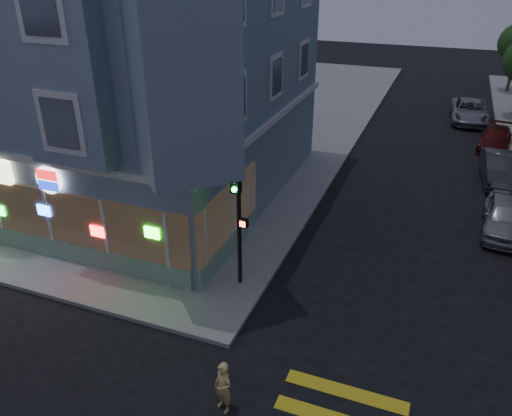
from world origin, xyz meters
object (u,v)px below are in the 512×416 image
Objects in this scene: parked_car_a at (506,217)px; parked_car_d at (470,111)px; running_child at (223,387)px; traffic_signal at (238,206)px; parked_car_b at (500,168)px; parked_car_c at (495,139)px.

parked_car_d is at bearing 98.26° from parked_car_a.
parked_car_a is at bearing -87.96° from parked_car_d.
running_child is at bearing -104.22° from parked_car_d.
parked_car_d is (-1.45, 15.88, 0.01)m from parked_car_a.
traffic_signal is (-1.64, 4.88, 2.40)m from running_child.
parked_car_a is at bearing 84.01° from running_child.
parked_car_c is at bearing 86.01° from parked_car_b.
parked_car_a is 15.95m from parked_car_d.
parked_car_d is at bearing 112.61° from parked_car_c.
parked_car_c is at bearing 93.04° from parked_car_a.
parked_car_b is 15.71m from traffic_signal.
parked_car_b is 0.85× the size of parked_car_d.
parked_car_c is (0.00, 10.68, -0.11)m from parked_car_a.
parked_car_a is (6.95, 12.33, -0.03)m from running_child.
traffic_signal is (-8.59, -12.93, 2.42)m from parked_car_b.
parked_car_b is (0.00, 5.48, 0.01)m from parked_car_a.
running_child is 5.68m from traffic_signal.
parked_car_c is 20.23m from traffic_signal.
parked_car_b is 5.20m from parked_car_c.
parked_car_d is 1.16× the size of traffic_signal.
running_child reaches higher than parked_car_d.
parked_car_c is at bearing -77.59° from parked_car_d.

